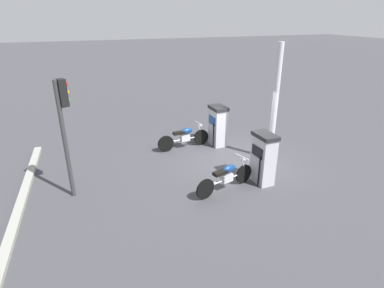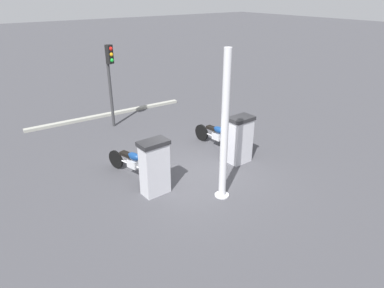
# 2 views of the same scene
# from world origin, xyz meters

# --- Properties ---
(ground_plane) EXTENTS (120.00, 120.00, 0.00)m
(ground_plane) POSITION_xyz_m (0.00, 0.00, 0.00)
(ground_plane) COLOR #424247
(fuel_pump_near) EXTENTS (0.60, 0.83, 1.60)m
(fuel_pump_near) POSITION_xyz_m (-0.12, -1.63, 0.81)
(fuel_pump_near) COLOR silver
(fuel_pump_near) RESTS_ON ground
(fuel_pump_far) EXTENTS (0.56, 0.84, 1.62)m
(fuel_pump_far) POSITION_xyz_m (-0.12, 1.63, 0.82)
(fuel_pump_far) COLOR silver
(fuel_pump_far) RESTS_ON ground
(motorcycle_near_pump) EXTENTS (2.16, 0.56, 0.96)m
(motorcycle_near_pump) POSITION_xyz_m (1.22, -1.79, 0.45)
(motorcycle_near_pump) COLOR black
(motorcycle_near_pump) RESTS_ON ground
(motorcycle_far_pump) EXTENTS (2.08, 0.76, 0.95)m
(motorcycle_far_pump) POSITION_xyz_m (1.14, 1.67, 0.46)
(motorcycle_far_pump) COLOR black
(motorcycle_far_pump) RESTS_ON ground
(roadside_traffic_light) EXTENTS (0.40, 0.30, 3.37)m
(roadside_traffic_light) POSITION_xyz_m (5.35, 0.33, 2.32)
(roadside_traffic_light) COLOR #38383A
(roadside_traffic_light) RESTS_ON ground
(canopy_support_pole) EXTENTS (0.40, 0.40, 4.09)m
(canopy_support_pole) POSITION_xyz_m (-1.38, 0.22, 1.97)
(canopy_support_pole) COLOR silver
(canopy_support_pole) RESTS_ON ground
(road_edge_kerb) EXTENTS (0.57, 7.25, 0.12)m
(road_edge_kerb) POSITION_xyz_m (6.79, 0.00, 0.06)
(road_edge_kerb) COLOR #9E9E93
(road_edge_kerb) RESTS_ON ground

